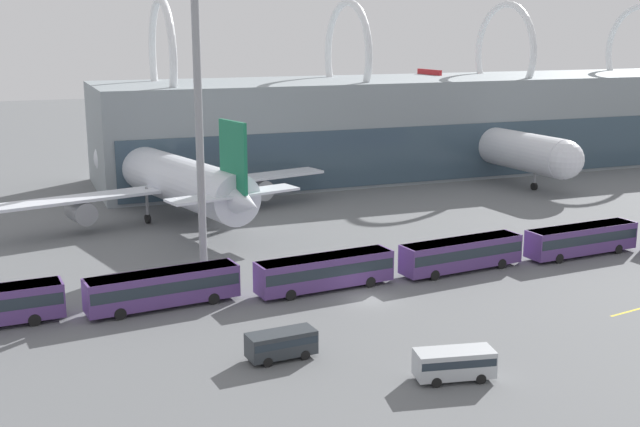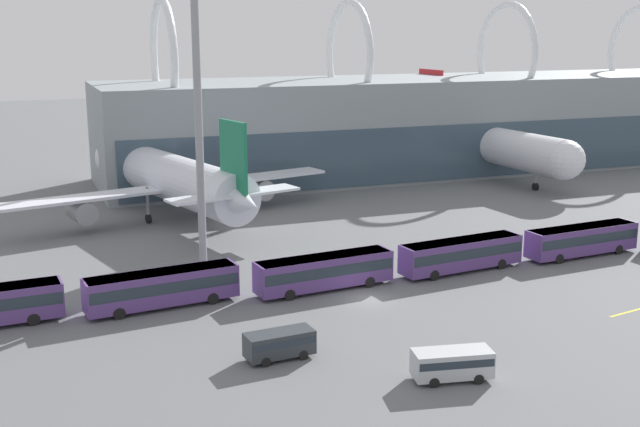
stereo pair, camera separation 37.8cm
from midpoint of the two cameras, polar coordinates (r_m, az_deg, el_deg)
The scene contains 12 objects.
ground_plane at distance 70.61m, azimuth 3.27°, elevation -6.09°, with size 440.00×440.00×0.00m, color slate.
terminal_building at distance 141.81m, azimuth 12.69°, elevation 6.61°, with size 135.51×22.96×27.58m.
airliner_at_gate_far at distance 101.08m, azimuth -10.69°, elevation 2.50°, with size 42.00×42.18×13.60m.
airliner_parked_remote at distance 130.20m, azimuth 11.36°, elevation 4.95°, with size 37.46×41.55×16.17m.
shuttle_bus_1 at distance 69.21m, azimuth -11.25°, elevation -5.11°, with size 13.19×4.11×3.15m.
shuttle_bus_2 at distance 72.37m, azimuth 0.21°, elevation -4.04°, with size 13.17×3.91×3.15m.
shuttle_bus_3 at distance 79.07m, azimuth 9.89°, elevation -2.76°, with size 13.19×4.08×3.15m.
shuttle_bus_4 at distance 87.45m, azimuth 17.98°, elevation -1.68°, with size 13.14×3.68×3.15m.
service_van_foreground at distance 58.04m, azimuth -2.96°, elevation -9.17°, with size 5.11×2.38×2.02m.
service_van_crossing at distance 55.42m, azimuth 9.33°, elevation -10.39°, with size 5.63×3.04×2.10m.
floodlight_mast at distance 75.64m, azimuth -8.77°, elevation 7.20°, with size 2.14×2.14×27.87m.
lane_stripe_1 at distance 71.54m, azimuth -12.11°, elevation -6.12°, with size 10.61×0.25×0.01m, color yellow.
Camera 1 is at (-28.07, -60.54, 23.14)m, focal length 45.00 mm.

